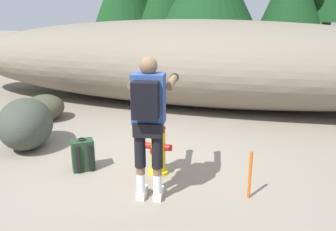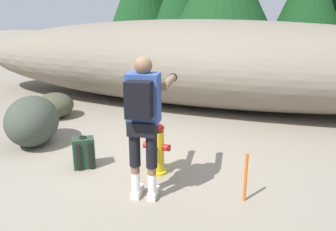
{
  "view_description": "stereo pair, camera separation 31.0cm",
  "coord_description": "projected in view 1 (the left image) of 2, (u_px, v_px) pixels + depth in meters",
  "views": [
    {
      "loc": [
        1.6,
        -4.14,
        2.17
      ],
      "look_at": [
        0.3,
        0.36,
        0.75
      ],
      "focal_mm": 37.32,
      "sensor_mm": 36.0,
      "label": 1
    },
    {
      "loc": [
        1.89,
        -4.04,
        2.17
      ],
      "look_at": [
        0.3,
        0.36,
        0.75
      ],
      "focal_mm": 37.32,
      "sensor_mm": 36.0,
      "label": 2
    }
  ],
  "objects": [
    {
      "name": "spare_backpack",
      "position": [
        83.0,
        155.0,
        4.89
      ],
      "size": [
        0.36,
        0.36,
        0.47
      ],
      "rotation": [
        0.0,
        0.0,
        2.22
      ],
      "color": "#1E3823",
      "rests_on": "ground_plane"
    },
    {
      "name": "boulder_mid",
      "position": [
        45.0,
        107.0,
        7.12
      ],
      "size": [
        1.02,
        1.02,
        0.52
      ],
      "primitive_type": "ellipsoid",
      "rotation": [
        0.0,
        0.0,
        3.54
      ],
      "color": "#40412F",
      "rests_on": "ground_plane"
    },
    {
      "name": "utility_worker",
      "position": [
        149.0,
        112.0,
        3.92
      ],
      "size": [
        0.62,
        1.02,
        1.69
      ],
      "rotation": [
        0.0,
        0.0,
        1.73
      ],
      "color": "beige",
      "rests_on": "ground_plane"
    },
    {
      "name": "ground_plane",
      "position": [
        140.0,
        174.0,
        4.86
      ],
      "size": [
        56.0,
        56.0,
        0.04
      ],
      "primitive_type": "cube",
      "color": "gray"
    },
    {
      "name": "fire_hydrant",
      "position": [
        158.0,
        150.0,
        4.74
      ],
      "size": [
        0.38,
        0.33,
        0.76
      ],
      "color": "gold",
      "rests_on": "ground_plane"
    },
    {
      "name": "dirt_embankment",
      "position": [
        197.0,
        63.0,
        8.17
      ],
      "size": [
        12.72,
        3.2,
        1.97
      ],
      "primitive_type": "ellipsoid",
      "color": "#756B5B",
      "rests_on": "ground_plane"
    },
    {
      "name": "survey_stake",
      "position": [
        250.0,
        175.0,
        4.12
      ],
      "size": [
        0.04,
        0.04,
        0.6
      ],
      "primitive_type": "cylinder",
      "color": "#E55914",
      "rests_on": "ground_plane"
    },
    {
      "name": "boulder_large",
      "position": [
        26.0,
        124.0,
        5.62
      ],
      "size": [
        1.25,
        1.38,
        0.82
      ],
      "primitive_type": "ellipsoid",
      "rotation": [
        0.0,
        0.0,
        2.02
      ],
      "color": "#394035",
      "rests_on": "ground_plane"
    }
  ]
}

